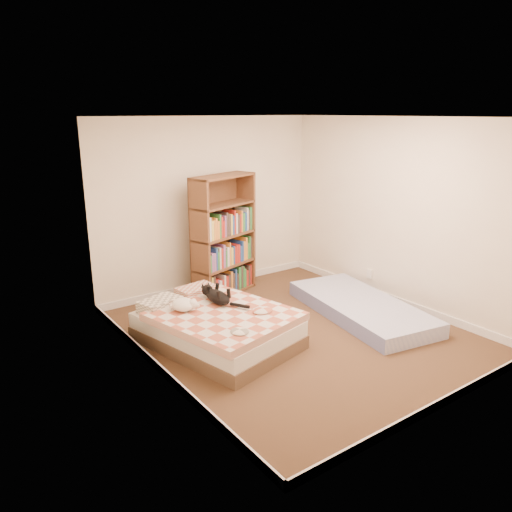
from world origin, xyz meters
TOP-DOWN VIEW (x-y plane):
  - room at (0.00, 0.00)m, footprint 3.51×4.01m
  - bed at (-0.92, 0.31)m, footprint 1.56×1.95m
  - bookshelf at (0.03, 1.66)m, footprint 1.14×0.65m
  - floor_mattress at (1.05, -0.08)m, footprint 1.29×2.23m
  - black_cat at (-0.79, 0.50)m, footprint 0.23×0.72m
  - white_dog at (-1.21, 0.49)m, footprint 0.29×0.30m

SIDE VIEW (x-z plane):
  - floor_mattress at x=1.05m, z-range 0.00..0.19m
  - bed at x=-0.92m, z-range -0.02..0.44m
  - white_dog at x=-1.21m, z-range 0.41..0.55m
  - black_cat at x=-0.79m, z-range 0.40..0.57m
  - bookshelf at x=0.03m, z-range -0.25..1.47m
  - room at x=0.00m, z-range -0.06..2.45m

